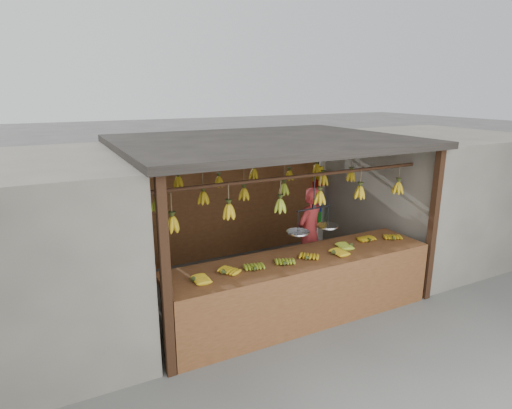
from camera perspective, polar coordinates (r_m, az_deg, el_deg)
ground at (r=7.11m, az=1.13°, el=-10.73°), size 80.00×80.00×0.00m
stall at (r=6.78m, az=-0.11°, el=5.54°), size 4.30×3.30×2.40m
neighbor_right at (r=8.93m, az=21.97°, el=1.39°), size 3.00×3.00×2.30m
counter at (r=5.84m, az=6.81°, el=-9.09°), size 3.83×0.87×0.96m
hanging_bananas at (r=6.56m, az=1.16°, el=2.13°), size 3.64×2.23×0.39m
balance_scale at (r=5.95m, az=7.61°, el=-2.94°), size 0.82×0.34×0.78m
vendor at (r=7.21m, az=7.15°, el=-3.78°), size 0.67×0.56×1.56m
bag_bundles at (r=8.83m, az=8.11°, el=1.33°), size 0.08×0.26×1.18m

